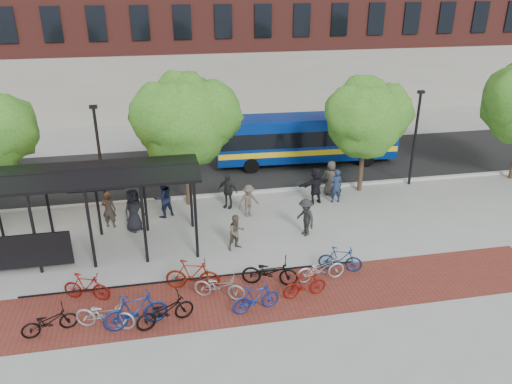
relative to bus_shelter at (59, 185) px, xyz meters
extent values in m
plane|color=#9E9E99|center=(8.13, 0.48, -3.00)|extent=(160.00, 160.00, 0.00)
cube|color=black|center=(8.13, 8.48, -2.99)|extent=(160.00, 8.00, 0.01)
cube|color=#B7B7B2|center=(8.13, 4.48, -2.94)|extent=(160.00, 0.25, 0.12)
cube|color=maroon|center=(6.13, -4.52, -3.00)|extent=(24.00, 3.00, 0.01)
cube|color=black|center=(4.83, -3.62, -3.00)|extent=(12.00, 0.05, 0.95)
cylinder|color=black|center=(-0.87, -1.37, -1.35)|extent=(0.12, 0.12, 3.30)
cylinder|color=black|center=(-0.87, 1.33, -1.35)|extent=(0.12, 0.12, 3.30)
cylinder|color=black|center=(1.13, -1.37, -1.35)|extent=(0.12, 0.12, 3.30)
cylinder|color=black|center=(1.13, 1.33, -1.35)|extent=(0.12, 0.12, 3.30)
cylinder|color=black|center=(3.13, -1.37, -1.35)|extent=(0.12, 0.12, 3.30)
cylinder|color=black|center=(3.13, 1.33, -1.35)|extent=(0.12, 0.12, 3.30)
cylinder|color=black|center=(5.13, -1.37, -1.35)|extent=(0.12, 0.12, 3.30)
cylinder|color=black|center=(5.13, 1.33, -1.35)|extent=(0.12, 0.12, 3.30)
cube|color=black|center=(-1.87, -1.42, -2.00)|extent=(4.50, 0.08, 1.40)
cube|color=black|center=(0.13, -0.72, 0.45)|extent=(10.60, 1.65, 0.29)
cube|color=black|center=(0.13, 0.68, 0.45)|extent=(10.60, 1.65, 0.29)
cube|color=black|center=(0.13, 1.38, 0.05)|extent=(9.00, 0.10, 0.40)
cube|color=black|center=(1.13, 1.43, -0.60)|extent=(2.40, 0.12, 0.70)
cube|color=#FF7200|center=(1.13, 1.51, -0.60)|extent=(2.20, 0.02, 0.55)
sphere|color=#286A1C|center=(-2.87, 3.98, 1.28)|extent=(3.20, 3.20, 3.20)
cylinder|color=#382619|center=(5.13, 3.78, -1.74)|extent=(0.24, 0.24, 2.52)
sphere|color=#286A1C|center=(5.13, 3.78, 1.20)|extent=(4.20, 4.20, 4.20)
sphere|color=#286A1C|center=(6.18, 3.98, 1.50)|extent=(3.36, 3.36, 3.36)
sphere|color=#286A1C|center=(4.29, 3.48, 1.60)|extent=(3.15, 3.15, 3.15)
sphere|color=#286A1C|center=(5.23, 4.18, 2.00)|extent=(2.94, 2.94, 2.94)
cylinder|color=#382619|center=(14.13, 3.78, -1.86)|extent=(0.24, 0.24, 2.27)
sphere|color=#286A1C|center=(14.13, 3.78, 0.80)|extent=(3.80, 3.80, 3.80)
sphere|color=#286A1C|center=(15.08, 3.98, 1.10)|extent=(3.04, 3.04, 3.04)
sphere|color=#286A1C|center=(13.37, 3.48, 1.20)|extent=(2.85, 2.85, 2.85)
sphere|color=#286A1C|center=(14.23, 4.18, 1.60)|extent=(2.66, 2.66, 2.66)
cylinder|color=black|center=(1.13, 4.08, -0.50)|extent=(0.14, 0.14, 5.00)
cube|color=black|center=(1.13, 4.08, 2.05)|extent=(0.35, 0.20, 0.15)
cylinder|color=black|center=(17.13, 4.08, -0.50)|extent=(0.14, 0.14, 5.00)
cube|color=black|center=(17.13, 4.08, 2.05)|extent=(0.35, 0.20, 0.15)
cube|color=navy|center=(12.46, 8.35, -1.36)|extent=(10.83, 2.76, 2.46)
cube|color=black|center=(12.46, 8.35, -1.16)|extent=(10.62, 2.79, 0.90)
cube|color=yellow|center=(12.46, 8.35, -1.97)|extent=(10.73, 2.81, 0.31)
cube|color=navy|center=(12.46, 8.35, -0.18)|extent=(10.61, 2.52, 0.16)
cylinder|color=black|center=(8.98, 7.33, -2.57)|extent=(0.87, 0.29, 0.86)
cylinder|color=black|center=(9.07, 9.65, -2.57)|extent=(0.87, 0.29, 0.86)
cylinder|color=black|center=(15.85, 7.05, -2.57)|extent=(0.87, 0.29, 0.86)
cylinder|color=black|center=(15.94, 9.37, -2.57)|extent=(0.87, 0.29, 0.86)
imported|color=black|center=(0.11, -5.16, -2.55)|extent=(1.81, 1.03, 0.90)
imported|color=maroon|center=(1.08, -3.51, -2.48)|extent=(1.78, 1.03, 1.03)
imported|color=#98989A|center=(1.84, -5.23, -2.47)|extent=(2.12, 1.26, 1.05)
imported|color=navy|center=(2.81, -5.36, -2.37)|extent=(2.15, 0.96, 1.25)
imported|color=black|center=(3.74, -5.42, -2.48)|extent=(2.08, 1.28, 1.03)
imported|color=maroon|center=(4.78, -3.58, -2.40)|extent=(2.07, 1.04, 1.20)
imported|color=#959597|center=(5.66, -4.32, -2.51)|extent=(1.97, 1.34, 0.98)
imported|color=navy|center=(6.77, -5.28, -2.49)|extent=(1.76, 0.80, 1.02)
imported|color=black|center=(7.59, -3.84, -2.45)|extent=(2.20, 1.30, 1.09)
imported|color=maroon|center=(8.62, -4.80, -2.51)|extent=(1.67, 0.64, 0.98)
imported|color=#B7B7B9|center=(9.50, -3.93, -2.50)|extent=(1.96, 0.84, 1.00)
imported|color=navy|center=(10.45, -3.43, -2.49)|extent=(1.74, 1.06, 1.01)
imported|color=black|center=(2.59, 1.47, -2.01)|extent=(1.15, 1.09, 1.98)
imported|color=#38312D|center=(1.49, 2.00, -2.13)|extent=(0.72, 0.56, 1.73)
imported|color=#1E2746|center=(3.90, 2.61, -2.02)|extent=(1.19, 1.12, 1.96)
imported|color=brown|center=(7.82, 1.87, -2.20)|extent=(1.16, 0.87, 1.59)
imported|color=#252525|center=(7.00, 3.03, -2.12)|extent=(1.10, 0.92, 1.76)
imported|color=black|center=(11.35, 2.69, -2.06)|extent=(1.83, 1.09, 1.88)
imported|color=#3F3933|center=(12.44, 3.58, -2.08)|extent=(1.05, 0.89, 1.83)
imported|color=#1C2942|center=(12.38, 2.62, -2.12)|extent=(0.64, 0.42, 1.75)
imported|color=brown|center=(6.79, -1.02, -2.23)|extent=(0.91, 0.82, 1.54)
imported|color=#242424|center=(9.93, -0.40, -2.14)|extent=(0.96, 1.25, 1.71)
camera|label=1|loc=(4.11, -18.99, 7.58)|focal=35.00mm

